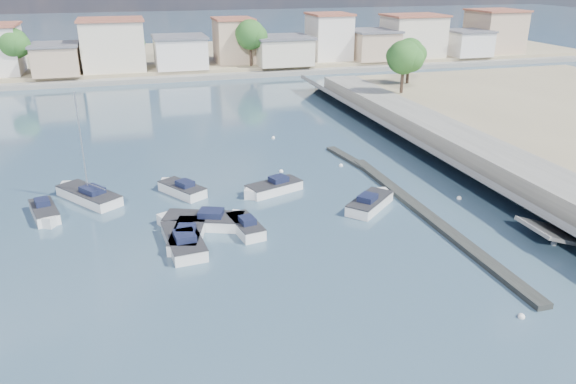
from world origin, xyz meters
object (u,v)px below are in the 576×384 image
object	(u,v)px
motorboat_d	(271,188)
motorboat_g	(45,213)
motorboat_a	(244,226)
motorboat_b	(188,234)
motorboat_c	(200,221)
motorboat_e	(183,240)
sailboat	(87,195)
motorboat_f	(180,189)
motorboat_h	(371,203)

from	to	relation	value
motorboat_d	motorboat_g	size ratio (longest dim) A/B	1.10
motorboat_a	motorboat_b	xyz separation A→B (m)	(-4.00, -0.26, -0.00)
motorboat_b	motorboat_c	distance (m)	2.19
motorboat_c	motorboat_a	bearing A→B (deg)	-29.45
motorboat_b	motorboat_d	xyz separation A→B (m)	(7.68, 6.76, -0.00)
motorboat_c	motorboat_g	size ratio (longest dim) A/B	1.32
motorboat_g	motorboat_e	bearing A→B (deg)	-38.03
motorboat_b	sailboat	xyz separation A→B (m)	(-7.01, 9.53, 0.03)
motorboat_e	motorboat_b	bearing A→B (deg)	58.45
motorboat_f	motorboat_h	bearing A→B (deg)	-26.92
motorboat_a	motorboat_d	size ratio (longest dim) A/B	0.85
motorboat_e	motorboat_f	distance (m)	9.53
motorboat_h	motorboat_c	bearing A→B (deg)	178.77
motorboat_d	motorboat_h	world-z (taller)	same
motorboat_d	motorboat_e	distance (m)	11.09
motorboat_c	sailboat	world-z (taller)	sailboat
motorboat_d	sailboat	distance (m)	14.95
motorboat_e	motorboat_g	bearing A→B (deg)	141.97
motorboat_a	motorboat_f	bearing A→B (deg)	112.98
motorboat_b	motorboat_d	distance (m)	10.23
sailboat	motorboat_e	bearing A→B (deg)	-57.53
motorboat_d	motorboat_h	distance (m)	8.45
motorboat_a	motorboat_f	world-z (taller)	same
sailboat	motorboat_c	bearing A→B (deg)	-43.35
motorboat_g	motorboat_b	bearing A→B (deg)	-33.76
motorboat_b	motorboat_e	xyz separation A→B (m)	(-0.47, -0.76, 0.00)
motorboat_c	motorboat_d	world-z (taller)	same
motorboat_a	motorboat_b	distance (m)	4.00
motorboat_a	motorboat_g	distance (m)	15.25
sailboat	motorboat_h	bearing A→B (deg)	-20.25
motorboat_f	motorboat_h	size ratio (longest dim) A/B	0.95
motorboat_b	sailboat	world-z (taller)	sailboat
motorboat_c	motorboat_g	world-z (taller)	same
motorboat_b	motorboat_f	bearing A→B (deg)	87.38
motorboat_g	sailboat	size ratio (longest dim) A/B	0.53
motorboat_e	motorboat_f	xyz separation A→B (m)	(0.86, 9.50, -0.00)
motorboat_h	motorboat_b	bearing A→B (deg)	-173.53
sailboat	motorboat_g	bearing A→B (deg)	-134.30
motorboat_a	motorboat_d	bearing A→B (deg)	60.45
motorboat_a	motorboat_h	distance (m)	10.49
motorboat_f	sailboat	size ratio (longest dim) A/B	0.52
motorboat_c	motorboat_g	xyz separation A→B (m)	(-10.92, 4.68, 0.00)
motorboat_d	motorboat_g	distance (m)	17.55
motorboat_e	sailboat	size ratio (longest dim) A/B	0.69
motorboat_a	motorboat_f	xyz separation A→B (m)	(-3.60, 8.48, -0.00)
motorboat_d	motorboat_e	xyz separation A→B (m)	(-8.15, -7.52, 0.00)
motorboat_a	sailboat	world-z (taller)	sailboat
motorboat_a	motorboat_d	distance (m)	7.48
motorboat_f	sailboat	bearing A→B (deg)	173.92
motorboat_e	motorboat_f	world-z (taller)	same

